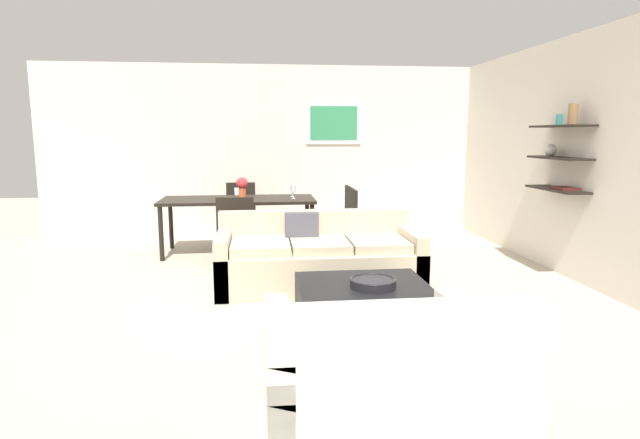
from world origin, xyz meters
The scene contains 16 objects.
ground_plane centered at (0.00, 0.00, 0.00)m, with size 18.00×18.00×0.00m, color #BCB29E.
back_wall_unit centered at (0.31, 3.53, 1.36)m, with size 8.40×0.09×2.70m.
right_wall_shelf_unit centered at (3.03, 0.60, 1.35)m, with size 0.34×8.20×2.70m.
sofa_beige centered at (0.15, 0.34, 0.29)m, with size 2.12×0.90×0.78m.
loveseat_white centered at (0.30, -2.27, 0.29)m, with size 1.45×0.90×0.78m.
coffee_table centered at (0.38, -0.94, 0.19)m, with size 1.08×0.99×0.38m.
decorative_bowl centered at (0.45, -1.00, 0.42)m, with size 0.38×0.38×0.08m.
dining_table centered at (-0.76, 2.08, 0.68)m, with size 2.06×0.88×0.75m.
dining_chair_right_near centered at (0.68, 1.89, 0.50)m, with size 0.44×0.44×0.88m.
dining_chair_head centered at (-0.76, 2.93, 0.50)m, with size 0.44×0.44×0.88m.
dining_chair_right_far centered at (0.68, 2.28, 0.50)m, with size 0.44×0.44×0.88m.
dining_chair_foot centered at (-0.76, 1.24, 0.50)m, with size 0.44×0.44×0.88m.
wine_glass_right_near centered at (-0.01, 1.98, 0.88)m, with size 0.06×0.06×0.19m.
wine_glass_foot centered at (-0.76, 1.71, 0.88)m, with size 0.06×0.06×0.18m.
wine_glass_right_far centered at (-0.01, 2.19, 0.86)m, with size 0.06×0.06×0.16m.
centerpiece_vase centered at (-0.70, 2.09, 0.92)m, with size 0.16×0.16×0.29m.
Camera 1 is at (-0.45, -5.04, 1.61)m, focal length 29.37 mm.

